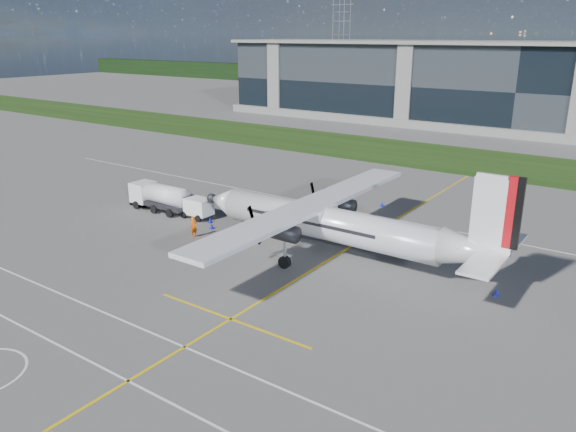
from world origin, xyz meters
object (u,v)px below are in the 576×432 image
at_px(fuel_tanker_truck, 157,197).
at_px(safety_cone_stbdwing, 382,204).
at_px(safety_cone_nose_port, 212,226).
at_px(pylon_west, 341,39).
at_px(safety_cone_tail, 496,292).
at_px(safety_cone_fwd, 210,220).
at_px(turboprop_aircraft, 338,206).
at_px(baggage_tug, 197,208).
at_px(ground_crew_person, 194,225).

relative_size(fuel_tanker_truck, safety_cone_stbdwing, 14.60).
bearing_deg(safety_cone_stbdwing, safety_cone_nose_port, -122.16).
bearing_deg(fuel_tanker_truck, pylon_west, 113.46).
bearing_deg(fuel_tanker_truck, safety_cone_stbdwing, 38.04).
relative_size(safety_cone_tail, safety_cone_fwd, 1.00).
bearing_deg(safety_cone_nose_port, fuel_tanker_truck, 172.30).
distance_m(turboprop_aircraft, baggage_tug, 16.33).
bearing_deg(baggage_tug, safety_cone_fwd, -11.38).
bearing_deg(turboprop_aircraft, safety_cone_stbdwing, 102.05).
relative_size(safety_cone_nose_port, safety_cone_tail, 1.00).
relative_size(fuel_tanker_truck, ground_crew_person, 3.43).
distance_m(safety_cone_tail, safety_cone_stbdwing, 21.09).
height_order(safety_cone_fwd, safety_cone_stbdwing, same).
distance_m(turboprop_aircraft, safety_cone_fwd, 14.48).
xyz_separation_m(baggage_tug, ground_crew_person, (3.59, -4.10, 0.10)).
bearing_deg(pylon_west, ground_crew_person, -64.25).
bearing_deg(safety_cone_tail, pylon_west, 123.71).
xyz_separation_m(turboprop_aircraft, fuel_tanker_truck, (-21.05, 0.35, -2.82)).
distance_m(pylon_west, turboprop_aircraft, 165.96).
xyz_separation_m(safety_cone_nose_port, safety_cone_fwd, (-1.30, 1.18, 0.00)).
bearing_deg(turboprop_aircraft, safety_cone_fwd, 178.40).
relative_size(safety_cone_nose_port, safety_cone_stbdwing, 1.00).
xyz_separation_m(baggage_tug, safety_cone_stbdwing, (12.91, 13.61, -0.72)).
height_order(baggage_tug, safety_cone_fwd, baggage_tug).
distance_m(ground_crew_person, safety_cone_nose_port, 2.65).
distance_m(turboprop_aircraft, fuel_tanker_truck, 21.24).
height_order(baggage_tug, safety_cone_tail, baggage_tug).
bearing_deg(safety_cone_tail, baggage_tug, 178.64).
xyz_separation_m(fuel_tanker_truck, safety_cone_fwd, (7.12, 0.04, -1.12)).
relative_size(pylon_west, safety_cone_stbdwing, 60.00).
relative_size(turboprop_aircraft, safety_cone_tail, 55.81).
relative_size(safety_cone_nose_port, safety_cone_fwd, 1.00).
relative_size(ground_crew_person, safety_cone_nose_port, 4.26).
distance_m(safety_cone_nose_port, safety_cone_tail, 25.09).
bearing_deg(safety_cone_tail, ground_crew_person, -172.15).
bearing_deg(safety_cone_nose_port, turboprop_aircraft, 3.59).
relative_size(safety_cone_fwd, safety_cone_stbdwing, 1.00).
xyz_separation_m(pylon_west, safety_cone_tail, (95.51, -143.14, -14.75)).
height_order(fuel_tanker_truck, safety_cone_nose_port, fuel_tanker_truck).
bearing_deg(baggage_tug, fuel_tanker_truck, -174.83).
height_order(fuel_tanker_truck, ground_crew_person, fuel_tanker_truck).
xyz_separation_m(pylon_west, turboprop_aircraft, (83.07, -143.27, -10.81)).
xyz_separation_m(safety_cone_nose_port, safety_cone_tail, (25.07, 0.92, 0.00)).
bearing_deg(safety_cone_stbdwing, turboprop_aircraft, -77.95).
bearing_deg(safety_cone_nose_port, safety_cone_fwd, 137.71).
bearing_deg(safety_cone_tail, fuel_tanker_truck, 179.62).
bearing_deg(ground_crew_person, pylon_west, 40.94).
distance_m(baggage_tug, safety_cone_fwd, 2.22).
xyz_separation_m(turboprop_aircraft, safety_cone_fwd, (-13.93, 0.39, -3.94)).
relative_size(ground_crew_person, safety_cone_fwd, 4.26).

